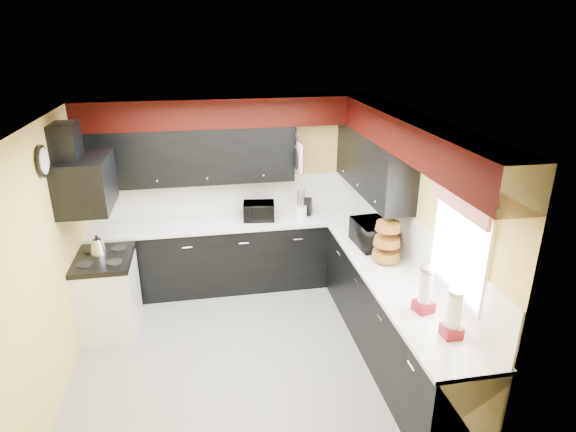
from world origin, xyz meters
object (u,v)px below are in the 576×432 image
object	(u,v)px
utensil_crock	(301,212)
microwave	(372,234)
toaster_oven	(259,211)
knife_block	(308,207)
kettle	(98,246)

from	to	relation	value
utensil_crock	microwave	bearing A→B (deg)	-58.01
toaster_oven	knife_block	distance (m)	0.66
utensil_crock	kettle	size ratio (longest dim) A/B	0.89
utensil_crock	knife_block	distance (m)	0.14
microwave	kettle	size ratio (longest dim) A/B	2.82
utensil_crock	kettle	xyz separation A→B (m)	(-2.44, -0.60, -0.02)
utensil_crock	toaster_oven	bearing A→B (deg)	176.39
microwave	toaster_oven	bearing A→B (deg)	44.42
microwave	utensil_crock	world-z (taller)	microwave
toaster_oven	kettle	distance (m)	2.00
microwave	utensil_crock	size ratio (longest dim) A/B	3.18
toaster_oven	utensil_crock	distance (m)	0.55
knife_block	utensil_crock	bearing A→B (deg)	-120.55
knife_block	kettle	distance (m)	2.64
microwave	knife_block	distance (m)	1.19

